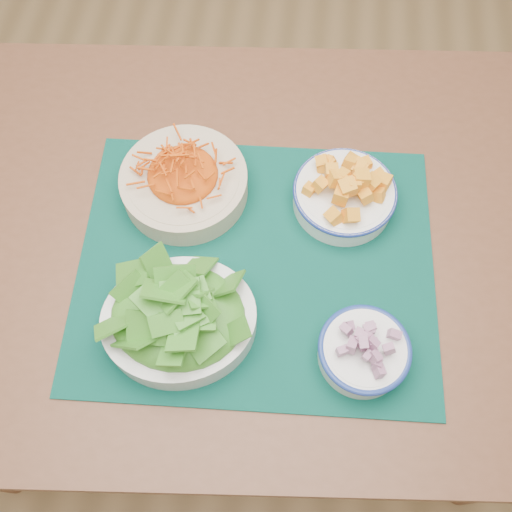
{
  "coord_description": "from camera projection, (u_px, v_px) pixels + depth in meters",
  "views": [
    {
      "loc": [
        0.25,
        -0.38,
        1.62
      ],
      "look_at": [
        0.21,
        0.02,
        0.78
      ],
      "focal_mm": 40.0,
      "sensor_mm": 36.0,
      "label": 1
    }
  ],
  "objects": [
    {
      "name": "ground",
      "position": [
        183.0,
        375.0,
        1.64
      ],
      "size": [
        4.0,
        4.0,
        0.0
      ],
      "primitive_type": "plane",
      "color": "#A57F4F",
      "rests_on": "ground"
    },
    {
      "name": "table",
      "position": [
        233.0,
        252.0,
        1.07
      ],
      "size": [
        1.36,
        0.97,
        0.75
      ],
      "rotation": [
        0.0,
        0.0,
        0.09
      ],
      "color": "brown",
      "rests_on": "ground"
    },
    {
      "name": "placemat",
      "position": [
        256.0,
        264.0,
        0.96
      ],
      "size": [
        0.62,
        0.52,
        0.0
      ],
      "primitive_type": "cube",
      "rotation": [
        0.0,
        0.0,
        0.05
      ],
      "color": "#022B24",
      "rests_on": "table"
    },
    {
      "name": "carrot_bowl",
      "position": [
        184.0,
        179.0,
        0.99
      ],
      "size": [
        0.24,
        0.24,
        0.09
      ],
      "rotation": [
        0.0,
        0.0,
        -0.06
      ],
      "color": "beige",
      "rests_on": "placemat"
    },
    {
      "name": "squash_bowl",
      "position": [
        345.0,
        190.0,
        0.97
      ],
      "size": [
        0.22,
        0.22,
        0.09
      ],
      "rotation": [
        0.0,
        0.0,
        0.31
      ],
      "color": "white",
      "rests_on": "placemat"
    },
    {
      "name": "lettuce_bowl",
      "position": [
        178.0,
        315.0,
        0.86
      ],
      "size": [
        0.28,
        0.25,
        0.12
      ],
      "rotation": [
        0.0,
        0.0,
        0.25
      ],
      "color": "silver",
      "rests_on": "placemat"
    },
    {
      "name": "onion_bowl",
      "position": [
        364.0,
        350.0,
        0.86
      ],
      "size": [
        0.14,
        0.14,
        0.08
      ],
      "rotation": [
        0.0,
        0.0,
        0.03
      ],
      "color": "silver",
      "rests_on": "placemat"
    }
  ]
}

